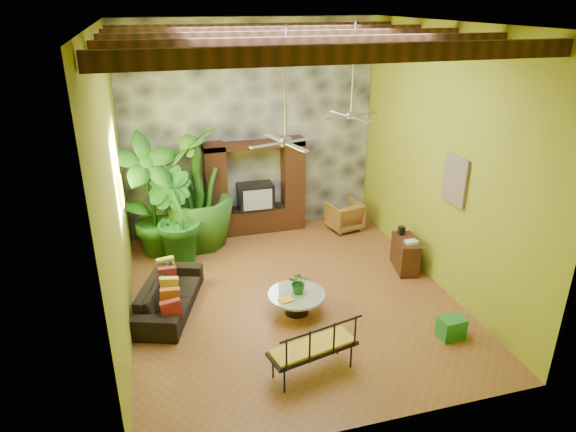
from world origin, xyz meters
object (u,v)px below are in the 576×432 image
object	(u,v)px
ceiling_fan_front	(286,129)
green_bin	(451,328)
tall_plant_a	(150,198)
side_console	(405,254)
entertainment_center	(255,194)
tall_plant_c	(197,187)
iron_bench	(315,346)
coffee_table	(297,300)
tall_plant_b	(174,217)
wicker_armchair	(344,216)
ceiling_fan_back	(352,105)
sofa	(169,295)

from	to	relation	value
ceiling_fan_front	green_bin	distance (m)	4.38
tall_plant_a	side_console	size ratio (longest dim) A/B	3.17
entertainment_center	tall_plant_a	size ratio (longest dim) A/B	0.86
tall_plant_a	tall_plant_c	xyz separation A→B (m)	(1.05, 0.28, 0.05)
green_bin	entertainment_center	bearing A→B (deg)	113.66
iron_bench	coffee_table	bearing A→B (deg)	69.55
tall_plant_b	iron_bench	bearing A→B (deg)	-68.80
tall_plant_b	green_bin	size ratio (longest dim) A/B	4.88
wicker_armchair	coffee_table	size ratio (longest dim) A/B	0.74
tall_plant_a	side_console	distance (m)	5.61
entertainment_center	tall_plant_c	size ratio (longest dim) A/B	0.83
ceiling_fan_front	tall_plant_b	size ratio (longest dim) A/B	0.90
ceiling_fan_back	wicker_armchair	bearing A→B (deg)	69.10
ceiling_fan_back	wicker_armchair	xyz separation A→B (m)	(0.55, 1.43, -3.05)
tall_plant_c	coffee_table	distance (m)	3.79
wicker_armchair	tall_plant_c	world-z (taller)	tall_plant_c
ceiling_fan_back	sofa	bearing A→B (deg)	-164.39
wicker_armchair	entertainment_center	bearing A→B (deg)	-24.24
tall_plant_a	coffee_table	world-z (taller)	tall_plant_a
side_console	coffee_table	bearing A→B (deg)	-148.74
entertainment_center	side_console	size ratio (longest dim) A/B	2.73
ceiling_fan_front	ceiling_fan_back	bearing A→B (deg)	41.63
green_bin	ceiling_fan_front	bearing A→B (deg)	146.28
tall_plant_b	iron_bench	xyz separation A→B (m)	(1.72, -4.43, -0.49)
ceiling_fan_back	coffee_table	distance (m)	4.00
entertainment_center	ceiling_fan_back	world-z (taller)	ceiling_fan_back
ceiling_fan_front	ceiling_fan_back	size ratio (longest dim) A/B	1.00
sofa	green_bin	bearing A→B (deg)	-96.48
ceiling_fan_front	side_console	bearing A→B (deg)	14.68
entertainment_center	iron_bench	distance (m)	5.51
wicker_armchair	tall_plant_b	distance (m)	4.25
ceiling_fan_back	tall_plant_b	bearing A→B (deg)	166.29
entertainment_center	sofa	size ratio (longest dim) A/B	1.14
sofa	iron_bench	world-z (taller)	iron_bench
tall_plant_a	green_bin	world-z (taller)	tall_plant_a
wicker_armchair	iron_bench	distance (m)	5.55
green_bin	tall_plant_c	bearing A→B (deg)	127.82
entertainment_center	side_console	distance (m)	3.89
entertainment_center	tall_plant_c	world-z (taller)	tall_plant_c
sofa	side_console	distance (m)	4.94
side_console	entertainment_center	bearing A→B (deg)	144.84
tall_plant_a	coffee_table	distance (m)	4.06
tall_plant_b	iron_bench	size ratio (longest dim) A/B	1.42
iron_bench	green_bin	bearing A→B (deg)	-6.09
tall_plant_c	side_console	bearing A→B (deg)	-30.29
sofa	tall_plant_c	size ratio (longest dim) A/B	0.73
tall_plant_b	wicker_armchair	bearing A→B (deg)	7.49
ceiling_fan_front	ceiling_fan_back	xyz separation A→B (m)	(1.80, 1.60, 0.00)
iron_bench	entertainment_center	bearing A→B (deg)	74.14
iron_bench	side_console	bearing A→B (deg)	29.84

